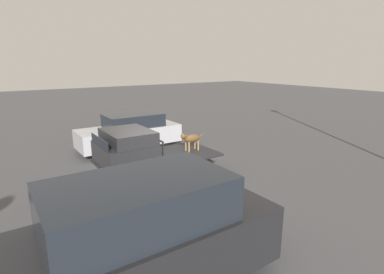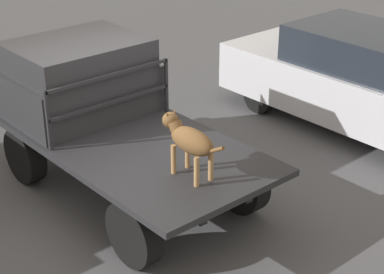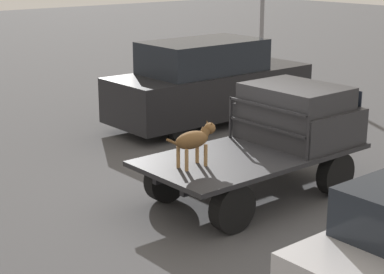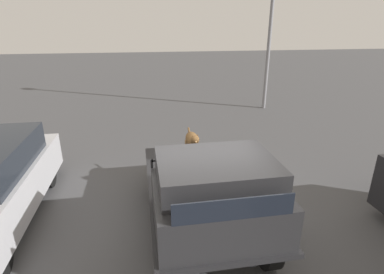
{
  "view_description": "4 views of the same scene",
  "coord_description": "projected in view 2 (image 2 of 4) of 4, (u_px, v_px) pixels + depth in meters",
  "views": [
    {
      "loc": [
        4.44,
        8.57,
        3.9
      ],
      "look_at": [
        -1.31,
        0.05,
        1.33
      ],
      "focal_mm": 28.0,
      "sensor_mm": 36.0,
      "label": 1
    },
    {
      "loc": [
        -6.08,
        4.22,
        4.35
      ],
      "look_at": [
        -1.31,
        0.05,
        1.33
      ],
      "focal_mm": 60.0,
      "sensor_mm": 36.0,
      "label": 2
    },
    {
      "loc": [
        -7.52,
        -7.42,
        4.09
      ],
      "look_at": [
        -1.31,
        0.05,
        1.33
      ],
      "focal_mm": 60.0,
      "sensor_mm": 36.0,
      "label": 3
    },
    {
      "loc": [
        4.86,
        -1.02,
        3.68
      ],
      "look_at": [
        -1.31,
        0.05,
        1.33
      ],
      "focal_mm": 28.0,
      "sensor_mm": 36.0,
      "label": 4
    }
  ],
  "objects": [
    {
      "name": "ground_plane",
      "position": [
        130.0,
        194.0,
        8.51
      ],
      "size": [
        80.0,
        80.0,
        0.0
      ],
      "primitive_type": "plane",
      "color": "#474749"
    },
    {
      "name": "flatbed_truck",
      "position": [
        128.0,
        153.0,
        8.25
      ],
      "size": [
        4.01,
        1.98,
        0.84
      ],
      "color": "black",
      "rests_on": "ground"
    },
    {
      "name": "parked_sedan",
      "position": [
        361.0,
        80.0,
        10.1
      ],
      "size": [
        4.57,
        1.73,
        1.62
      ],
      "rotation": [
        0.0,
        0.0,
        0.11
      ],
      "color": "black",
      "rests_on": "ground"
    },
    {
      "name": "truck_headboard",
      "position": [
        110.0,
        93.0,
        8.15
      ],
      "size": [
        0.04,
        1.86,
        0.77
      ],
      "color": "#232326",
      "rests_on": "flatbed_truck"
    },
    {
      "name": "dog",
      "position": [
        188.0,
        139.0,
        7.08
      ],
      "size": [
        1.01,
        0.28,
        0.7
      ],
      "rotation": [
        0.0,
        0.0,
        -0.14
      ],
      "color": "#9E7547",
      "rests_on": "flatbed_truck"
    },
    {
      "name": "truck_cab",
      "position": [
        76.0,
        78.0,
        8.72
      ],
      "size": [
        1.56,
        1.86,
        1.03
      ],
      "color": "#28282B",
      "rests_on": "flatbed_truck"
    }
  ]
}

